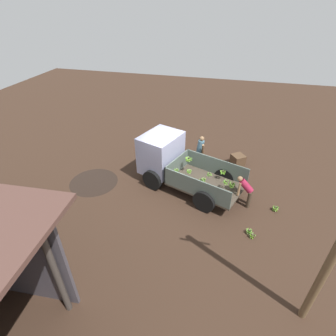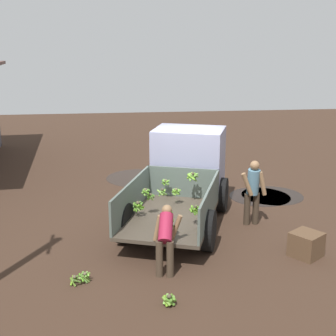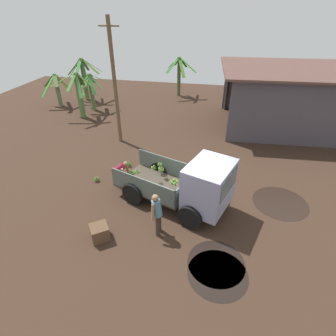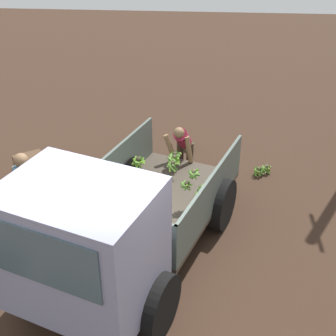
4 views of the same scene
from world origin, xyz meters
The scene contains 8 objects.
ground centered at (0.00, 0.00, 0.00)m, with size 36.00×36.00×0.00m, color #39271C.
cargo_truck centered at (0.23, -0.20, 1.10)m, with size 4.72×3.19×2.12m.
person_foreground_visitor centered at (-0.90, -1.66, 0.90)m, with size 0.39×0.67×1.62m.
person_worker_loading centered at (-3.03, 0.69, 0.74)m, with size 0.69×0.59×1.26m.
banana_bunch_on_ground_0 centered at (-4.24, 0.78, 0.11)m, with size 0.26×0.27×0.21m.
banana_bunch_on_ground_1 centered at (-3.35, 2.41, 0.11)m, with size 0.24×0.22×0.20m.
banana_bunch_on_ground_2 centered at (-3.25, 2.23, 0.11)m, with size 0.25×0.23×0.20m.
wooden_crate_0 centered at (-2.71, -2.27, 0.26)m, with size 0.56×0.56×0.51m, color brown.
Camera 4 is at (4.98, 1.04, 5.02)m, focal length 50.00 mm.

